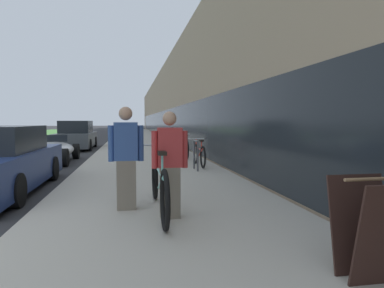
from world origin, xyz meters
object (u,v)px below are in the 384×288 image
(bike_rack_hoop, at_px, (196,152))
(cruiser_bike_farthest, at_px, (174,144))
(tandem_bicycle, at_px, (159,185))
(cruiser_bike_nearest, at_px, (199,154))
(person_rider, at_px, (170,165))
(person_bystander, at_px, (126,158))
(cruiser_bike_middle, at_px, (185,148))
(vintage_roadster_curbside, at_px, (48,151))
(sandwich_board_sign, at_px, (372,228))
(parked_sedan_far, at_px, (76,136))

(bike_rack_hoop, bearing_deg, cruiser_bike_farthest, 89.03)
(tandem_bicycle, height_order, cruiser_bike_nearest, tandem_bicycle)
(person_rider, distance_m, person_bystander, 0.86)
(cruiser_bike_middle, xyz_separation_m, vintage_roadster_curbside, (-4.93, 0.24, -0.07))
(vintage_roadster_curbside, bearing_deg, tandem_bicycle, -66.89)
(person_rider, relative_size, bike_rack_hoop, 1.79)
(person_bystander, distance_m, cruiser_bike_middle, 7.60)
(person_bystander, distance_m, cruiser_bike_farthest, 9.77)
(cruiser_bike_middle, bearing_deg, sandwich_board_sign, -89.67)
(cruiser_bike_farthest, bearing_deg, cruiser_bike_middle, -87.39)
(bike_rack_hoop, height_order, sandwich_board_sign, sandwich_board_sign)
(person_rider, bearing_deg, person_bystander, 135.92)
(person_rider, distance_m, parked_sedan_far, 14.70)
(cruiser_bike_farthest, bearing_deg, sandwich_board_sign, -89.26)
(tandem_bicycle, relative_size, cruiser_bike_middle, 1.46)
(person_rider, bearing_deg, tandem_bicycle, 112.45)
(vintage_roadster_curbside, bearing_deg, cruiser_bike_middle, -2.84)
(tandem_bicycle, height_order, sandwich_board_sign, tandem_bicycle)
(cruiser_bike_farthest, relative_size, sandwich_board_sign, 1.84)
(person_bystander, height_order, cruiser_bike_nearest, person_bystander)
(person_rider, bearing_deg, bike_rack_hoop, 74.71)
(person_bystander, xyz_separation_m, cruiser_bike_farthest, (1.97, 9.55, -0.43))
(tandem_bicycle, xyz_separation_m, cruiser_bike_farthest, (1.49, 9.84, -0.04))
(sandwich_board_sign, height_order, parked_sedan_far, parked_sedan_far)
(cruiser_bike_farthest, bearing_deg, parked_sedan_far, 138.95)
(tandem_bicycle, height_order, cruiser_bike_farthest, tandem_bicycle)
(tandem_bicycle, height_order, person_rider, person_rider)
(tandem_bicycle, xyz_separation_m, vintage_roadster_curbside, (-3.34, 7.83, -0.11))
(tandem_bicycle, bearing_deg, parked_sedan_far, 103.19)
(cruiser_bike_nearest, xyz_separation_m, sandwich_board_sign, (-0.01, -7.68, 0.09))
(bike_rack_hoop, distance_m, cruiser_bike_nearest, 0.91)
(cruiser_bike_farthest, relative_size, parked_sedan_far, 0.37)
(cruiser_bike_nearest, xyz_separation_m, cruiser_bike_farthest, (-0.17, 4.68, 0.02))
(person_rider, xyz_separation_m, parked_sedan_far, (-3.41, 14.30, -0.20))
(sandwich_board_sign, relative_size, vintage_roadster_curbside, 0.21)
(tandem_bicycle, bearing_deg, sandwich_board_sign, -56.85)
(cruiser_bike_middle, relative_size, cruiser_bike_farthest, 1.06)
(tandem_bicycle, relative_size, sandwich_board_sign, 2.85)
(cruiser_bike_farthest, xyz_separation_m, parked_sedan_far, (-4.76, 4.15, 0.19))
(cruiser_bike_nearest, distance_m, cruiser_bike_middle, 2.43)
(person_rider, height_order, cruiser_bike_middle, person_rider)
(tandem_bicycle, height_order, cruiser_bike_middle, tandem_bicycle)
(tandem_bicycle, xyz_separation_m, person_rider, (0.13, -0.31, 0.35))
(cruiser_bike_middle, bearing_deg, bike_rack_hoop, -93.43)
(person_rider, height_order, cruiser_bike_farthest, person_rider)
(tandem_bicycle, bearing_deg, cruiser_bike_farthest, 81.41)
(tandem_bicycle, height_order, parked_sedan_far, parked_sedan_far)
(person_bystander, xyz_separation_m, vintage_roadster_curbside, (-2.86, 7.55, -0.50))
(person_bystander, distance_m, vintage_roadster_curbside, 8.08)
(cruiser_bike_farthest, bearing_deg, tandem_bicycle, -98.59)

